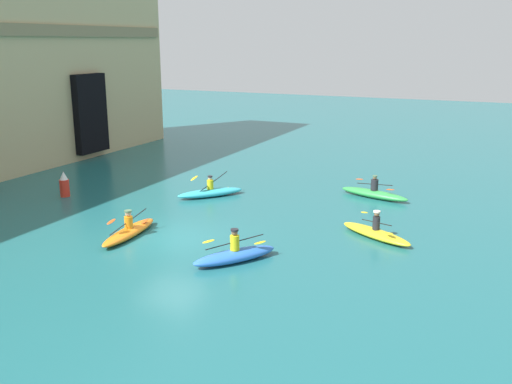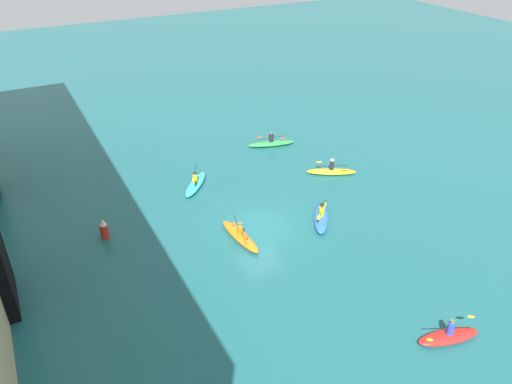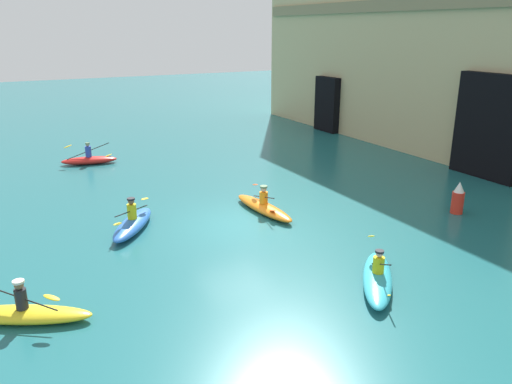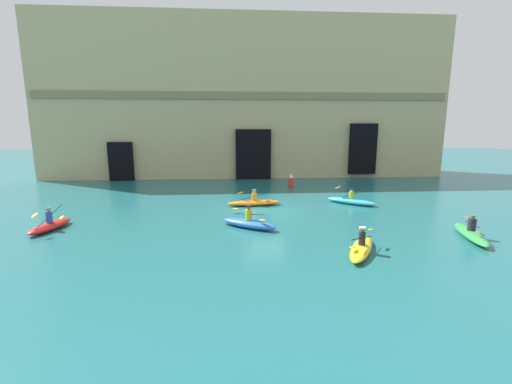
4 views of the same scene
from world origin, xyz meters
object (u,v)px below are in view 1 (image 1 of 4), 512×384
Objects in this scene: kayak_yellow at (376,233)px; kayak_green at (374,193)px; kayak_cyan at (210,192)px; marker_buoy at (64,185)px; kayak_blue at (235,255)px; kayak_orange at (129,231)px.

kayak_green is (5.82, 1.45, 0.02)m from kayak_yellow.
kayak_cyan is 7.22m from marker_buoy.
kayak_yellow is (-2.67, -8.86, -0.01)m from kayak_cyan.
marker_buoy is (-6.12, 13.98, 0.35)m from kayak_green.
kayak_blue is 10.61m from kayak_green.
kayak_blue reaches higher than kayak_orange.
kayak_green is at bearing -66.37° from marker_buoy.
marker_buoy is (-2.97, 6.57, 0.37)m from kayak_cyan.
marker_buoy reaches higher than kayak_yellow.
kayak_orange is (-9.71, 7.40, -0.01)m from kayak_green.
kayak_green is 1.01× the size of kayak_orange.
kayak_green is (10.33, -2.44, -0.02)m from kayak_blue.
kayak_yellow is 15.43m from marker_buoy.
marker_buoy is (3.60, 6.58, 0.37)m from kayak_orange.
kayak_cyan reaches higher than kayak_yellow.
marker_buoy is at bearing -140.52° from kayak_green.
kayak_blue is 2.44× the size of marker_buoy.
kayak_blue reaches higher than kayak_green.
kayak_cyan is at bearing 69.27° from kayak_blue.
kayak_orange is (0.62, 4.96, -0.03)m from kayak_blue.
kayak_cyan is 0.85× the size of kayak_orange.
kayak_blue is 0.93× the size of kayak_yellow.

